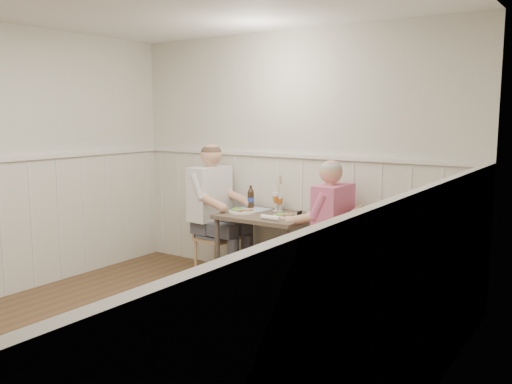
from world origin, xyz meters
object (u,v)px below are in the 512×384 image
Objects in this scene: chair_right at (340,252)px; chair_left at (213,233)px; man_in_pink at (328,241)px; grass_vase at (278,193)px; dining_table at (267,224)px; diner_cream at (213,220)px; beer_bottle at (251,198)px.

chair_left is at bearing 175.11° from chair_right.
grass_vase is (-0.74, 0.29, 0.36)m from man_in_pink.
dining_table is 1.12× the size of chair_left.
man_in_pink is at bearing -0.54° from dining_table.
diner_cream reaches higher than grass_vase.
beer_bottle is (0.39, 0.16, 0.25)m from diner_cream.
chair_left is 0.60× the size of man_in_pink.
diner_cream reaches higher than dining_table.
chair_right is 0.62× the size of diner_cream.
dining_table is 0.79m from chair_left.
man_in_pink reaches higher than dining_table.
man_in_pink is 0.87m from grass_vase.
chair_right is at bearing -18.49° from man_in_pink.
dining_table is at bearing -79.86° from grass_vase.
beer_bottle is at bearing 14.21° from chair_left.
man_in_pink is at bearing 161.51° from chair_right.
dining_table is at bearing 179.46° from man_in_pink.
beer_bottle reaches higher than dining_table.
beer_bottle reaches higher than chair_left.
dining_table is 0.70m from man_in_pink.
dining_table is at bearing -29.80° from beer_bottle.
dining_table is at bearing -2.01° from diner_cream.
diner_cream is 0.78m from grass_vase.
chair_right is 1.57m from diner_cream.
beer_bottle is at bearing 150.20° from dining_table.
chair_left is 2.11× the size of grass_vase.
dining_table is 0.40m from grass_vase.
chair_left is at bearing 173.94° from dining_table.
diner_cream is at bearing -157.05° from beer_bottle.
man_in_pink is at bearing -21.32° from grass_vase.
chair_right is at bearing -4.89° from chair_left.
chair_left is 0.18m from diner_cream.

